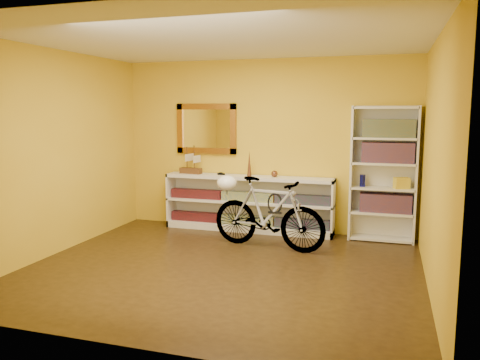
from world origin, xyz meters
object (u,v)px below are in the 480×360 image
(bicycle, at_px, (268,213))
(helmet, at_px, (227,183))
(bookcase, at_px, (383,174))
(console_unit, at_px, (248,203))

(bicycle, distance_m, helmet, 0.72)
(bookcase, height_order, helmet, bookcase)
(console_unit, bearing_deg, bookcase, 0.73)
(console_unit, height_order, bookcase, bookcase)
(helmet, bearing_deg, bicycle, -9.94)
(bicycle, bearing_deg, helmet, 90.00)
(helmet, bearing_deg, bookcase, 20.40)
(console_unit, height_order, helmet, helmet)
(console_unit, xyz_separation_m, bicycle, (0.52, -0.84, 0.05))
(bicycle, xyz_separation_m, helmet, (-0.61, 0.11, 0.36))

